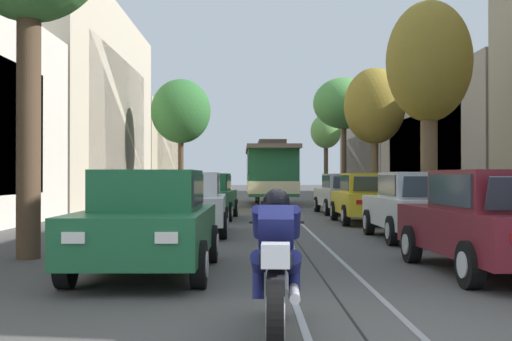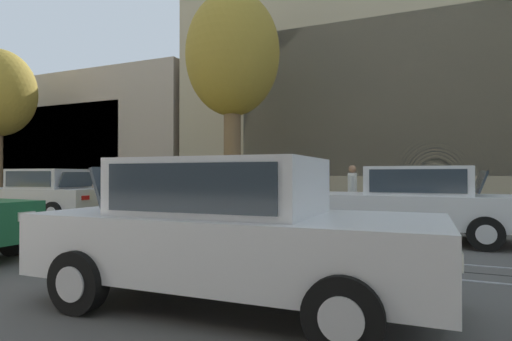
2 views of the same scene
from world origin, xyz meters
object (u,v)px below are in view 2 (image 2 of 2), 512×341
at_px(parked_car_white_second_left, 231,230).
at_px(parked_car_silver_fourth_right, 46,194).
at_px(pedestrian_on_left_pavement, 352,190).
at_px(street_tree_kerb_right_second, 232,58).
at_px(parked_car_white_second_right, 412,203).
at_px(parked_car_yellow_mid_right, 189,198).

height_order(parked_car_white_second_left, parked_car_silver_fourth_right, same).
height_order(parked_car_white_second_left, pedestrian_on_left_pavement, pedestrian_on_left_pavement).
bearing_deg(street_tree_kerb_right_second, pedestrian_on_left_pavement, -74.38).
distance_m(parked_car_white_second_left, street_tree_kerb_right_second, 8.99).
relative_size(street_tree_kerb_right_second, pedestrian_on_left_pavement, 4.13).
bearing_deg(parked_car_white_second_left, parked_car_silver_fourth_right, 60.28).
bearing_deg(street_tree_kerb_right_second, parked_car_white_second_right, -107.77).
bearing_deg(parked_car_silver_fourth_right, parked_car_white_second_right, -88.98).
bearing_deg(pedestrian_on_left_pavement, street_tree_kerb_right_second, 105.62).
bearing_deg(street_tree_kerb_right_second, parked_car_yellow_mid_right, 169.40).
xyz_separation_m(parked_car_white_second_left, parked_car_white_second_right, (5.46, -1.58, 0.00)).
height_order(street_tree_kerb_right_second, pedestrian_on_left_pavement, street_tree_kerb_right_second).
bearing_deg(parked_car_white_second_right, parked_car_yellow_mid_right, 92.06).
xyz_separation_m(parked_car_white_second_left, parked_car_yellow_mid_right, (5.27, 3.93, 0.00)).
bearing_deg(pedestrian_on_left_pavement, parked_car_white_second_left, -178.82).
bearing_deg(parked_car_yellow_mid_right, pedestrian_on_left_pavement, -53.28).
bearing_deg(parked_car_silver_fourth_right, street_tree_kerb_right_second, -71.86).
xyz_separation_m(street_tree_kerb_right_second, pedestrian_on_left_pavement, (0.96, -3.42, -4.00)).
bearing_deg(parked_car_white_second_right, pedestrian_on_left_pavement, 33.77).
bearing_deg(parked_car_white_second_left, parked_car_yellow_mid_right, 36.77).
distance_m(parked_car_white_second_left, parked_car_white_second_right, 5.69).
relative_size(parked_car_white_second_left, street_tree_kerb_right_second, 0.63).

